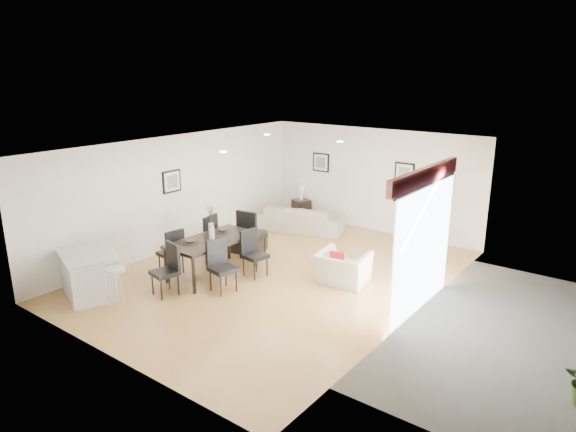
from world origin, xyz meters
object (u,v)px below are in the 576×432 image
Objects in this scene: sofa at (300,219)px; dining_chair_foot at (250,232)px; armchair at (343,268)px; coffee_table at (240,240)px; dining_chair_enear at (220,262)px; dining_chair_wnear at (173,249)px; dining_chair_head at (168,266)px; bar_stool at (115,274)px; dining_chair_wfar at (207,236)px; kitchen_island at (90,274)px; dining_chair_efar at (252,250)px; dining_table at (212,242)px; side_table at (301,209)px.

dining_chair_foot reaches higher than sofa.
coffee_table is at bearing -12.60° from armchair.
dining_chair_enear is at bearing 36.92° from armchair.
dining_chair_head is at bearing 51.16° from dining_chair_wnear.
bar_stool is at bearing -95.95° from dining_chair_head.
bar_stool is (-0.29, -3.29, 0.00)m from dining_chair_foot.
dining_chair_wfar is 0.73× the size of kitchen_island.
dining_chair_efar reaches higher than bar_stool.
dining_chair_foot is at bearing 91.50° from kitchen_island.
dining_table is at bearing 134.68° from dining_chair_efar.
dining_chair_wfar is (-0.34, -3.07, 0.26)m from sofa.
dining_chair_wnear reaches higher than coffee_table.
dining_table is 0.84m from dining_chair_wfar.
armchair is at bearing 93.97° from dining_chair_wfar.
dining_chair_enear is at bearing 97.51° from dining_chair_wnear.
armchair is 0.67× the size of kitchen_island.
kitchen_island is (-1.14, -0.95, -0.13)m from dining_chair_head.
bar_stool is at bearing 77.50° from dining_chair_foot.
dining_chair_enear is 1.75m from dining_chair_foot.
dining_chair_enear reaches higher than dining_table.
dining_table is 1.96× the size of dining_chair_efar.
dining_chair_wnear reaches higher than dining_chair_efar.
dining_table is (0.33, -3.56, 0.38)m from sofa.
dining_chair_enear is 2.36m from coffee_table.
kitchen_island is at bearing -116.57° from dining_table.
dining_chair_wfar is at bearing 123.88° from dining_chair_head.
dining_chair_enear is at bearing 60.25° from bar_stool.
sofa is at bearing -48.07° from armchair.
kitchen_island is at bearing 63.96° from sofa.
sofa is 3.24m from dining_chair_efar.
dining_table is at bearing 43.62° from dining_chair_wfar.
dining_chair_wfar is at bearing -105.97° from coffee_table.
dining_chair_foot is at bearing 80.01° from sofa.
armchair reaches higher than side_table.
kitchen_island is at bearing 154.35° from dining_chair_efar.
armchair is 3.01m from coffee_table.
sofa is 2.32× the size of dining_chair_wnear.
dining_chair_foot reaches higher than armchair.
dining_chair_wfar is 2.66m from kitchen_island.
coffee_table is at bearing 113.01° from dining_table.
sofa is at bearing -56.17° from side_table.
side_table is 6.62m from kitchen_island.
armchair is at bearing -16.95° from coffee_table.
dining_chair_head is 5.76m from side_table.
dining_table reaches higher than bar_stool.
armchair is 0.92× the size of dining_chair_wfar.
dining_chair_head is (0.68, -1.67, -0.04)m from dining_chair_wfar.
bar_stool is (0.39, -2.61, 0.05)m from dining_chair_wfar.
dining_chair_foot is at bearing 101.68° from dining_chair_head.
coffee_table is 1.50× the size of bar_stool.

